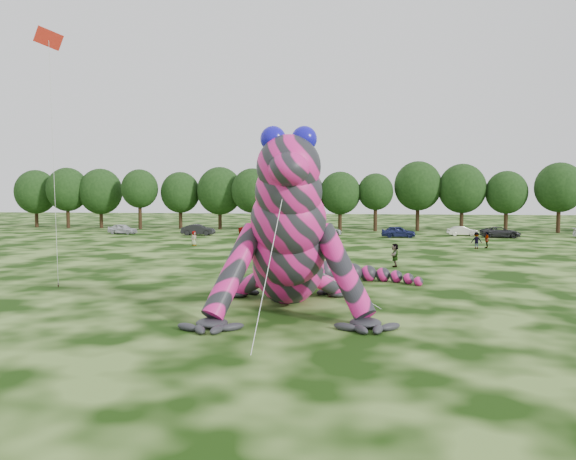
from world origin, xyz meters
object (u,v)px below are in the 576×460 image
(tree_4, at_px, (180,200))
(tree_9, at_px, (375,202))
(car_5, at_px, (462,231))
(tree_2, at_px, (101,198))
(car_2, at_px, (258,230))
(car_4, at_px, (398,232))
(tree_0, at_px, (36,199))
(car_3, at_px, (325,230))
(inflatable_gecko, at_px, (288,219))
(car_1, at_px, (198,230))
(car_6, at_px, (500,232))
(spectator_0, at_px, (255,250))
(tree_5, at_px, (220,198))
(tree_13, at_px, (559,198))
(tree_1, at_px, (68,198))
(tree_8, at_px, (340,201))
(spectator_2, at_px, (476,240))
(tree_6, at_px, (253,199))
(tree_11, at_px, (462,198))
(spectator_4, at_px, (194,238))
(spectator_3, at_px, (487,240))
(car_0, at_px, (123,229))
(tree_3, at_px, (140,199))
(tree_10, at_px, (418,196))
(tree_12, at_px, (506,202))
(spectator_5, at_px, (395,255))
(tree_7, at_px, (301,199))
(flying_kite, at_px, (49,57))

(tree_4, distance_m, tree_9, 30.74)
(car_5, bearing_deg, tree_2, 73.92)
(car_2, relative_size, car_4, 1.20)
(tree_0, distance_m, car_3, 49.81)
(inflatable_gecko, bearing_deg, car_1, 104.71)
(car_6, distance_m, spectator_0, 38.42)
(tree_2, xyz_separation_m, car_4, (46.75, -12.73, -4.07))
(tree_5, distance_m, tree_13, 50.27)
(tree_1, xyz_separation_m, car_6, (65.17, -10.62, -4.20))
(tree_8, bearing_deg, car_4, -54.03)
(tree_4, distance_m, car_4, 35.90)
(spectator_2, bearing_deg, tree_6, -40.70)
(tree_11, distance_m, spectator_4, 42.39)
(tree_13, bearing_deg, tree_1, 179.30)
(spectator_2, distance_m, spectator_3, 1.46)
(inflatable_gecko, height_order, spectator_0, inflatable_gecko)
(car_0, bearing_deg, car_6, -79.51)
(tree_3, xyz_separation_m, tree_11, (49.50, 1.13, 0.31))
(tree_3, bearing_deg, car_4, -15.63)
(tree_4, bearing_deg, tree_13, -1.60)
(car_6, bearing_deg, tree_9, 60.37)
(car_1, height_order, spectator_0, spectator_0)
(tree_9, bearing_deg, spectator_2, -68.55)
(spectator_4, bearing_deg, tree_5, 34.13)
(tree_5, height_order, tree_6, tree_5)
(tree_8, relative_size, car_1, 1.98)
(tree_9, height_order, car_5, tree_9)
(car_0, height_order, spectator_3, spectator_3)
(car_0, height_order, car_1, car_1)
(tree_2, distance_m, car_6, 61.04)
(tree_0, xyz_separation_m, tree_11, (68.34, -1.04, 0.28))
(tree_10, height_order, tree_12, tree_10)
(tree_11, bearing_deg, tree_0, 179.13)
(tree_10, bearing_deg, tree_1, -179.46)
(tree_2, distance_m, tree_6, 25.55)
(tree_10, xyz_separation_m, car_6, (9.42, -11.15, -4.55))
(spectator_2, distance_m, spectator_4, 30.31)
(tree_0, bearing_deg, car_4, -12.76)
(tree_12, distance_m, car_6, 11.44)
(spectator_5, bearing_deg, spectator_4, -119.36)
(car_3, distance_m, spectator_5, 32.78)
(tree_11, height_order, car_4, tree_11)
(tree_10, relative_size, car_0, 2.53)
(tree_12, distance_m, spectator_3, 25.96)
(car_3, bearing_deg, tree_7, 18.62)
(tree_8, height_order, spectator_3, tree_8)
(tree_4, xyz_separation_m, tree_7, (19.56, -1.91, 0.21))
(flying_kite, bearing_deg, spectator_4, 91.43)
(tree_0, xyz_separation_m, tree_3, (18.84, -2.17, -0.03))
(spectator_0, bearing_deg, car_5, 45.97)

